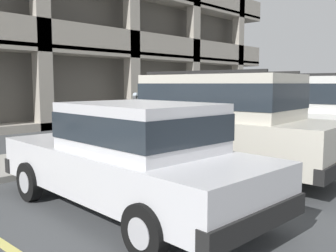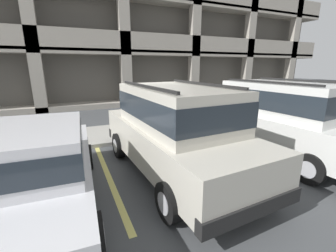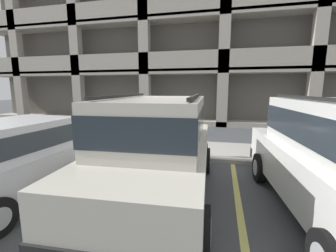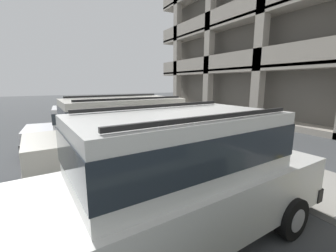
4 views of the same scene
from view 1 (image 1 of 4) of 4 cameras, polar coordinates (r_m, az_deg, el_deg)
name	(u,v)px [view 1 (image 1 of 4)]	position (r m, az deg, el deg)	size (l,w,h in m)	color
ground_plane	(145,160)	(9.14, -3.52, -5.20)	(80.00, 80.00, 0.10)	#444749
sidewalk	(111,149)	(10.09, -8.65, -3.53)	(40.00, 2.20, 0.12)	#9E9B93
parking_stall_lines	(228,157)	(9.38, 9.13, -4.65)	(12.09, 4.80, 0.01)	#DBD16B
silver_suv	(218,119)	(7.53, 7.69, 1.00)	(2.19, 4.87, 2.03)	beige
red_sedan	(132,154)	(5.25, -5.58, -4.28)	(2.01, 4.57, 1.54)	silver
dark_hatchback	(292,111)	(10.17, 18.34, 2.14)	(2.30, 4.92, 2.03)	silver
blue_coupe	(332,115)	(12.95, 23.78, 1.59)	(2.11, 4.61, 1.54)	#5B665B
parking_meter_near	(140,108)	(9.34, -4.36, 2.82)	(0.35, 0.12, 1.46)	#595B60
parking_meter_far	(260,100)	(14.10, 13.77, 3.85)	(0.35, 0.12, 1.45)	#47474C
fire_hydrant	(229,123)	(12.98, 9.22, 0.48)	(0.30, 0.30, 0.70)	gold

